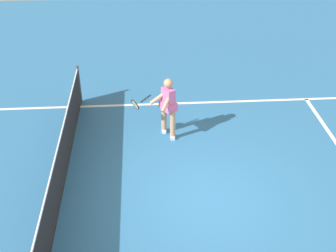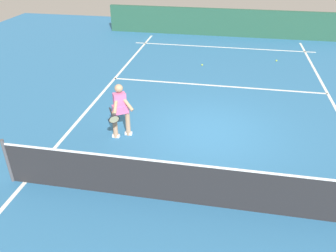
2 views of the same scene
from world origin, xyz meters
name	(u,v)px [view 1 (image 1 of 2)]	position (x,y,z in m)	size (l,w,h in m)	color
ground_plane	(204,197)	(0.00, 0.00, 0.00)	(28.33, 28.33, 0.00)	teal
sideline_right_marking	(185,103)	(3.93, 0.00, 0.00)	(0.10, 19.79, 0.01)	white
court_net	(57,184)	(0.00, 2.92, 0.52)	(8.54, 0.08, 1.10)	#4C4C51
tennis_player	(167,106)	(2.35, 0.61, 0.85)	(0.68, 1.14, 1.55)	tan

